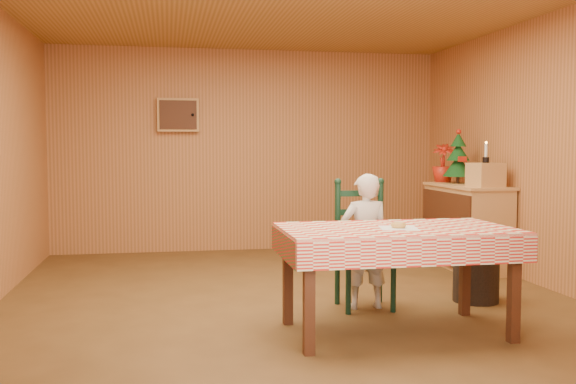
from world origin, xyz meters
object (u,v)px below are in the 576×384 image
at_px(dining_table, 396,239).
at_px(christmas_tree, 458,159).
at_px(storage_bin, 476,279).
at_px(ladder_chair, 363,247).
at_px(seated_child, 365,241).
at_px(shelf_unit, 466,226).
at_px(crate, 486,175).

bearing_deg(dining_table, christmas_tree, 56.42).
bearing_deg(dining_table, storage_bin, 37.07).
relative_size(ladder_chair, seated_child, 0.96).
xyz_separation_m(christmas_tree, storage_bin, (-0.64, -1.73, -1.01)).
bearing_deg(shelf_unit, ladder_chair, -138.46).
xyz_separation_m(ladder_chair, shelf_unit, (1.65, 1.46, -0.04)).
distance_m(ladder_chair, shelf_unit, 2.21).
bearing_deg(storage_bin, christmas_tree, 69.78).
height_order(ladder_chair, crate, crate).
bearing_deg(dining_table, shelf_unit, 53.73).
height_order(seated_child, shelf_unit, seated_child).
bearing_deg(crate, christmas_tree, 90.00).
bearing_deg(seated_child, dining_table, 90.00).
relative_size(seated_child, crate, 3.75).
relative_size(dining_table, ladder_chair, 1.53).
distance_m(ladder_chair, christmas_tree, 2.49).
height_order(seated_child, christmas_tree, christmas_tree).
bearing_deg(crate, seated_child, -146.00).
xyz_separation_m(ladder_chair, christmas_tree, (1.66, 1.71, 0.71)).
distance_m(shelf_unit, christmas_tree, 0.79).
relative_size(dining_table, shelf_unit, 1.34).
distance_m(ladder_chair, storage_bin, 1.07).
bearing_deg(crate, shelf_unit, 91.23).
bearing_deg(ladder_chair, christmas_tree, 45.90).
relative_size(ladder_chair, shelf_unit, 0.87).
xyz_separation_m(dining_table, seated_child, (-0.00, 0.73, -0.13)).
distance_m(dining_table, ladder_chair, 0.81).
bearing_deg(storage_bin, ladder_chair, 179.24).
bearing_deg(storage_bin, seated_child, -177.57).
bearing_deg(dining_table, ladder_chair, 90.00).
distance_m(shelf_unit, storage_bin, 1.63).
bearing_deg(seated_child, shelf_unit, -137.38).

